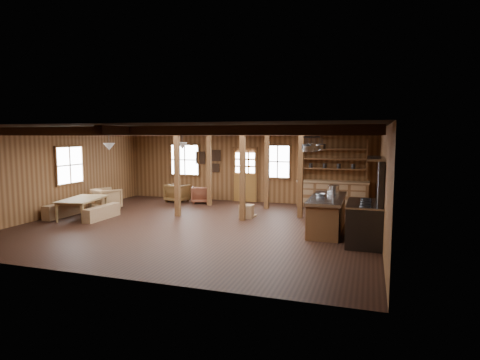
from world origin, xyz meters
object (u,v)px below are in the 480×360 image
object	(u,v)px
dining_table	(84,208)
armchair_c	(107,199)
commercial_range	(367,216)
armchair_a	(201,195)
armchair_b	(177,193)
kitchen_island	(327,214)

from	to	relation	value
dining_table	armchair_c	distance (m)	1.47
commercial_range	armchair_a	xyz separation A→B (m)	(-6.16, 4.16, -0.34)
armchair_a	commercial_range	bearing A→B (deg)	126.26
armchair_a	armchair_b	world-z (taller)	armchair_b
commercial_range	dining_table	size ratio (longest dim) A/B	1.18
kitchen_island	armchair_a	world-z (taller)	kitchen_island
commercial_range	armchair_a	distance (m)	7.44
dining_table	armchair_b	bearing A→B (deg)	-32.52
dining_table	armchair_b	xyz separation A→B (m)	(1.41, 3.68, 0.04)
commercial_range	armchair_c	xyz separation A→B (m)	(-8.76, 1.87, -0.29)
kitchen_island	commercial_range	world-z (taller)	commercial_range
dining_table	armchair_c	world-z (taller)	armchair_c
commercial_range	dining_table	world-z (taller)	commercial_range
armchair_c	armchair_b	bearing A→B (deg)	-100.67
dining_table	armchair_c	size ratio (longest dim) A/B	2.13
armchair_b	armchair_c	xyz separation A→B (m)	(-1.63, -2.23, 0.02)
armchair_b	commercial_range	bearing A→B (deg)	165.71
kitchen_island	armchair_c	bearing A→B (deg)	173.37
dining_table	armchair_a	size ratio (longest dim) A/B	2.48
commercial_range	armchair_a	bearing A→B (deg)	145.94
kitchen_island	armchair_b	distance (m)	6.85
commercial_range	armchair_a	world-z (taller)	commercial_range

